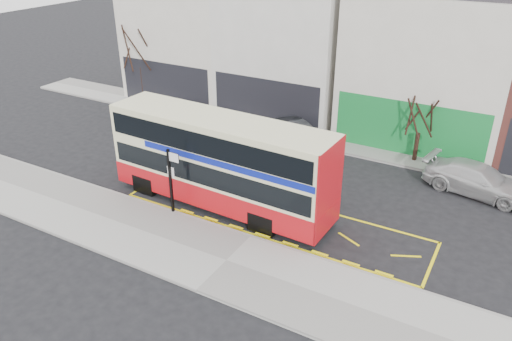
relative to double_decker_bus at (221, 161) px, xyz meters
The scene contains 15 objects.
ground 3.71m from the double_decker_bus, 28.53° to the right, with size 120.00×120.00×0.00m, color black.
pavement 5.02m from the double_decker_bus, 55.14° to the right, with size 40.00×4.00×0.15m, color #9C9B94.
kerb 3.82m from the double_decker_bus, 34.57° to the right, with size 40.00×0.15×0.15m, color gray.
far_pavement 10.18m from the double_decker_bus, 74.97° to the left, with size 50.00×3.00×0.15m, color #9C9B94.
road_markings 3.44m from the double_decker_bus, ahead, with size 14.00×3.40×0.01m, color #FFE80D, non-canonical shape.
terrace_far_left 17.62m from the double_decker_bus, 128.80° to the left, with size 8.00×8.01×10.80m.
terrace_left 14.23m from the double_decker_bus, 102.14° to the left, with size 8.00×8.01×11.80m.
terrace_green_shop 15.15m from the double_decker_bus, 65.90° to the left, with size 9.00×8.01×11.30m.
double_decker_bus is the anchor object (origin of this frame).
bus_stop_post 2.31m from the double_decker_bus, 128.43° to the right, with size 0.76×0.14×3.08m.
car_silver 11.21m from the double_decker_bus, 134.87° to the left, with size 1.48×3.67×1.25m, color #A7A7AC.
car_grey 8.50m from the double_decker_bus, 90.97° to the left, with size 1.40×4.02×1.32m, color #3A3D42.
car_white 12.47m from the double_decker_bus, 34.58° to the left, with size 2.07×5.09×1.48m, color #BDBDBD.
street_tree_left 16.47m from the double_decker_bus, 143.40° to the left, with size 3.26×3.26×7.04m.
street_tree_right 11.36m from the double_decker_bus, 53.52° to the left, with size 2.15×2.15×4.65m.
Camera 1 is at (8.74, -15.47, 11.98)m, focal length 35.00 mm.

